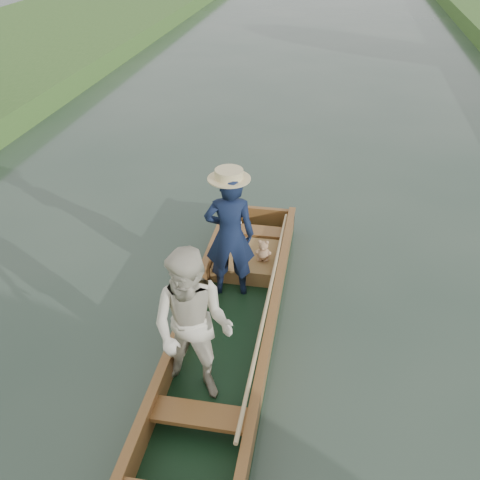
# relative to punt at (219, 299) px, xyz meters

# --- Properties ---
(ground) EXTENTS (120.00, 120.00, 0.00)m
(ground) POSITION_rel_punt_xyz_m (0.10, 0.23, -0.65)
(ground) COLOR #283D30
(ground) RESTS_ON ground
(trees_far) EXTENTS (22.16, 12.19, 4.63)m
(trees_far) POSITION_rel_punt_xyz_m (-0.82, 7.08, 2.03)
(trees_far) COLOR #47331E
(trees_far) RESTS_ON ground
(punt) EXTENTS (1.20, 5.00, 1.86)m
(punt) POSITION_rel_punt_xyz_m (0.00, 0.00, 0.00)
(punt) COLOR black
(punt) RESTS_ON ground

